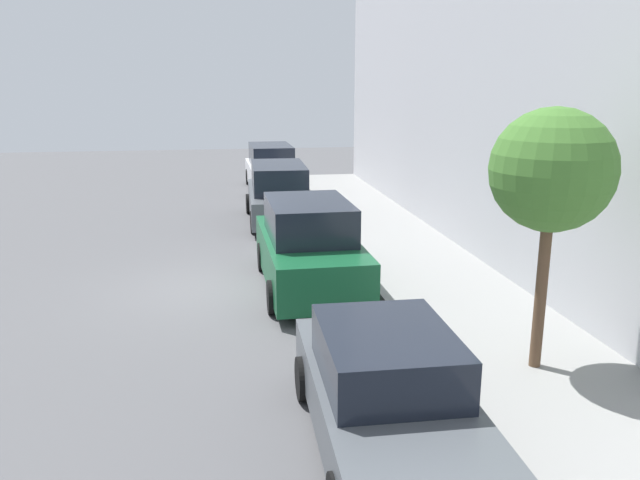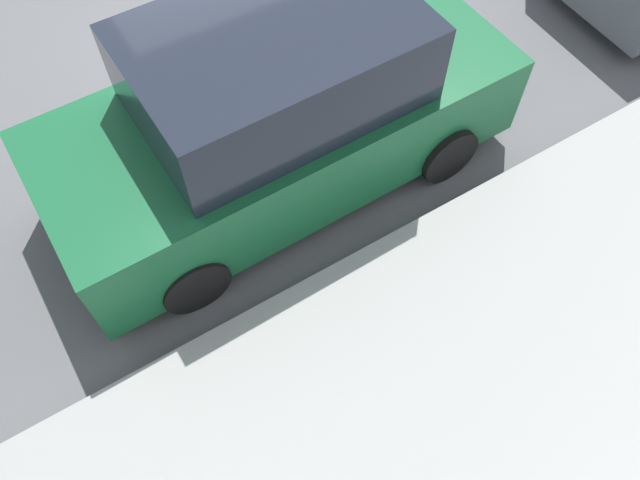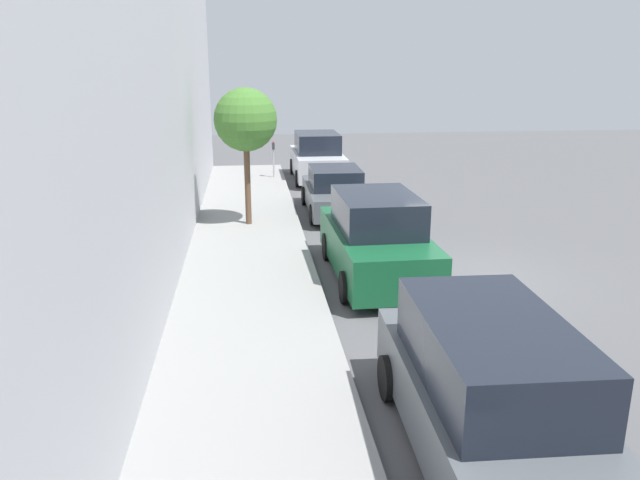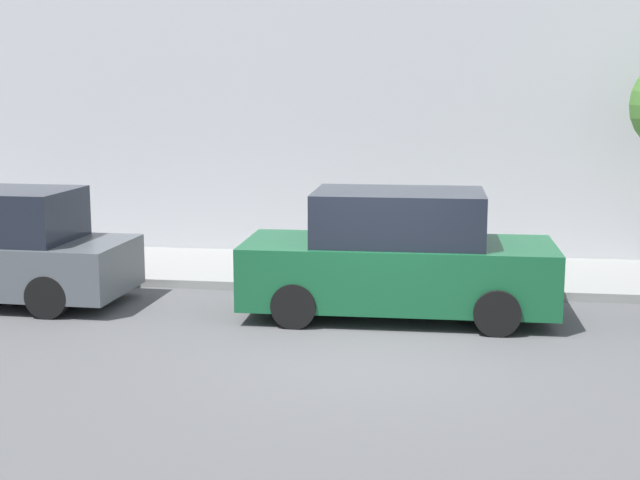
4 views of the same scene
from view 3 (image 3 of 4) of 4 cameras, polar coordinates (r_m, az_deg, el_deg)
The scene contains 8 objects.
ground_plane at distance 15.01m, azimuth 13.28°, elevation -3.34°, with size 60.00×60.00×0.00m, color #515154.
sidewalk at distance 14.13m, azimuth -6.47°, elevation -3.91°, with size 3.13×32.00×0.15m.
parked_suv_nearest at distance 26.53m, azimuth -0.26°, elevation 7.52°, with size 2.08×4.81×1.98m.
parked_sedan_second at distance 20.53m, azimuth 1.36°, elevation 4.40°, with size 1.92×4.53×1.54m.
parked_suv_third at distance 14.39m, azimuth 5.15°, elevation 0.08°, with size 2.08×4.83×1.98m.
parked_minivan_fourth at distance 8.24m, azimuth 15.14°, elevation -13.22°, with size 2.04×4.95×1.90m.
parking_meter_near at distance 26.35m, azimuth -4.28°, elevation 7.72°, with size 0.11×0.15×1.50m.
street_tree at distance 18.41m, azimuth -6.82°, elevation 10.80°, with size 1.83×1.83×4.01m.
Camera 3 is at (5.00, 13.28, 4.88)m, focal length 35.00 mm.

